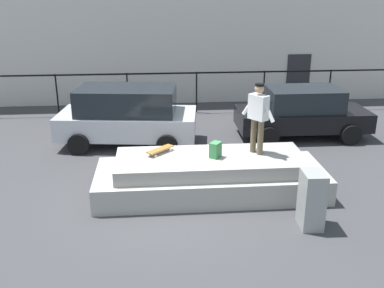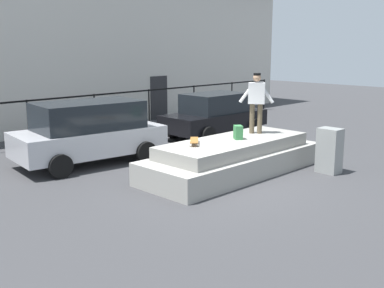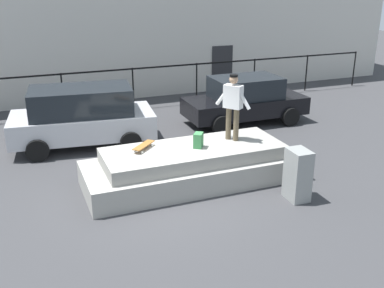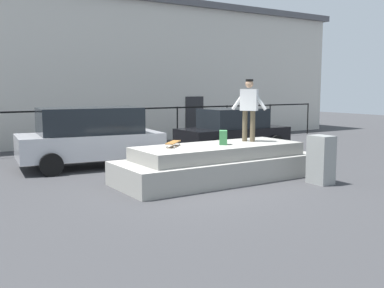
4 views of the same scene
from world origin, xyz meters
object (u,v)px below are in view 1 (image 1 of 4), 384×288
(backpack, at_px, (215,150))
(utility_box, at_px, (312,200))
(skateboarder, at_px, (258,113))
(skateboard, at_px, (160,149))
(car_silver_hatchback_near, at_px, (127,115))
(car_black_sedan_mid, at_px, (302,112))

(backpack, height_order, utility_box, backpack)
(skateboarder, distance_m, skateboard, 2.50)
(utility_box, bearing_deg, car_silver_hatchback_near, 128.32)
(skateboarder, bearing_deg, car_black_sedan_mid, 57.55)
(utility_box, bearing_deg, car_black_sedan_mid, 75.83)
(skateboard, relative_size, utility_box, 0.57)
(skateboarder, bearing_deg, utility_box, -68.99)
(car_silver_hatchback_near, height_order, car_black_sedan_mid, car_silver_hatchback_near)
(skateboarder, bearing_deg, backpack, -168.89)
(car_silver_hatchback_near, bearing_deg, utility_box, -53.61)
(skateboarder, height_order, utility_box, skateboarder)
(skateboarder, relative_size, car_silver_hatchback_near, 0.39)
(backpack, xyz_separation_m, car_silver_hatchback_near, (-2.26, 3.73, -0.16))
(skateboard, bearing_deg, backpack, -15.91)
(backpack, bearing_deg, car_silver_hatchback_near, -113.04)
(backpack, xyz_separation_m, utility_box, (1.77, -1.74, -0.51))
(car_black_sedan_mid, relative_size, utility_box, 3.49)
(car_black_sedan_mid, bearing_deg, backpack, -130.77)
(car_black_sedan_mid, bearing_deg, car_silver_hatchback_near, -177.59)
(skateboarder, distance_m, car_silver_hatchback_near, 4.92)
(skateboard, xyz_separation_m, backpack, (1.30, -0.37, 0.09))
(skateboard, height_order, car_black_sedan_mid, car_black_sedan_mid)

